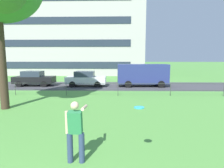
{
  "coord_description": "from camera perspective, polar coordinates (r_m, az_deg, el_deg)",
  "views": [
    {
      "loc": [
        1.93,
        -1.38,
        2.84
      ],
      "look_at": [
        1.66,
        8.07,
        1.54
      ],
      "focal_mm": 30.16,
      "sensor_mm": 36.0,
      "label": 1
    }
  ],
  "objects": [
    {
      "name": "street_strip",
      "position": [
        19.6,
        -4.05,
        -0.52
      ],
      "size": [
        80.0,
        6.12,
        0.01
      ],
      "primitive_type": "cube",
      "color": "#424247",
      "rests_on": "ground"
    },
    {
      "name": "frisbee",
      "position": [
        4.92,
        8.23,
        -7.06
      ],
      "size": [
        0.38,
        0.38,
        0.03
      ],
      "color": "#2DB2C6"
    },
    {
      "name": "panel_van_far_left",
      "position": [
        19.29,
        9.25,
        3.05
      ],
      "size": [
        5.04,
        2.19,
        2.24
      ],
      "color": "navy",
      "rests_on": "ground"
    },
    {
      "name": "car_black_right",
      "position": [
        20.99,
        -22.55,
        1.59
      ],
      "size": [
        4.06,
        1.92,
        1.54
      ],
      "color": "black",
      "rests_on": "ground"
    },
    {
      "name": "car_white_center",
      "position": [
        19.31,
        -7.95,
        1.62
      ],
      "size": [
        4.01,
        1.83,
        1.54
      ],
      "color": "silver",
      "rests_on": "ground"
    },
    {
      "name": "person_thrower",
      "position": [
        5.31,
        -11.01,
        -13.48
      ],
      "size": [
        0.52,
        0.77,
        1.71
      ],
      "color": "navy",
      "rests_on": "ground"
    },
    {
      "name": "park_fence",
      "position": [
        14.39,
        -6.11,
        -0.89
      ],
      "size": [
        35.69,
        0.04,
        1.0
      ],
      "color": "#333833",
      "rests_on": "ground"
    },
    {
      "name": "apartment_building_background",
      "position": [
        39.46,
        -13.5,
        16.38
      ],
      "size": [
        28.8,
        15.68,
        17.71
      ],
      "color": "#B7B2AD",
      "rests_on": "ground"
    }
  ]
}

